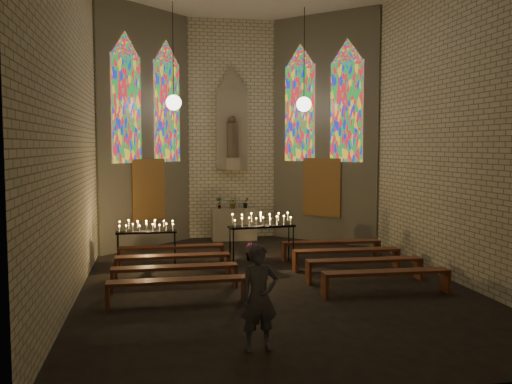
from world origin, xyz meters
TOP-DOWN VIEW (x-y plane):
  - floor at (0.00, 0.00)m, footprint 12.00×12.00m
  - room at (-0.00, 3.37)m, footprint 8.22×12.43m
  - altar at (0.00, 5.45)m, footprint 1.40×0.60m
  - flower_vase_left at (-0.46, 5.52)m, footprint 0.23×0.20m
  - flower_vase_center at (-0.02, 5.46)m, footprint 0.39×0.37m
  - flower_vase_right at (0.39, 5.52)m, footprint 0.22×0.19m
  - aisle_flower_pot at (-0.02, 2.16)m, footprint 0.33×0.33m
  - votive_stand_left at (-2.68, 1.93)m, footprint 1.48×0.35m
  - votive_stand_right at (0.17, 1.60)m, footprint 1.72×0.63m
  - pew_left_0 at (-2.07, 1.86)m, footprint 2.60×0.41m
  - pew_right_0 at (2.07, 1.86)m, footprint 2.60×0.41m
  - pew_left_1 at (-2.07, 0.66)m, footprint 2.60×0.41m
  - pew_right_1 at (2.07, 0.66)m, footprint 2.60×0.41m
  - pew_left_2 at (-2.07, -0.54)m, footprint 2.60×0.41m
  - pew_right_2 at (2.07, -0.54)m, footprint 2.60×0.41m
  - pew_left_3 at (-2.07, -1.74)m, footprint 2.60×0.41m
  - pew_right_3 at (2.07, -1.74)m, footprint 2.60×0.41m
  - visitor at (-0.98, -4.29)m, footprint 0.62×0.45m

SIDE VIEW (x-z plane):
  - floor at x=0.00m, z-range 0.00..0.00m
  - aisle_flower_pot at x=-0.02m, z-range 0.00..0.46m
  - pew_left_0 at x=-2.07m, z-range 0.16..0.65m
  - pew_right_0 at x=2.07m, z-range 0.16..0.65m
  - pew_left_1 at x=-2.07m, z-range 0.16..0.65m
  - pew_right_1 at x=2.07m, z-range 0.16..0.65m
  - pew_left_2 at x=-2.07m, z-range 0.16..0.65m
  - pew_right_2 at x=2.07m, z-range 0.16..0.65m
  - pew_left_3 at x=-2.07m, z-range 0.16..0.65m
  - pew_right_3 at x=2.07m, z-range 0.16..0.65m
  - altar at x=0.00m, z-range 0.00..1.00m
  - visitor at x=-0.98m, z-range 0.00..1.56m
  - votive_stand_left at x=-2.68m, z-range 0.39..1.48m
  - votive_stand_right at x=0.17m, z-range 0.44..1.67m
  - flower_vase_right at x=0.39m, z-range 1.00..1.34m
  - flower_vase_center at x=-0.02m, z-range 1.00..1.35m
  - flower_vase_left at x=-0.46m, z-range 1.00..1.37m
  - room at x=0.00m, z-range 0.21..7.22m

